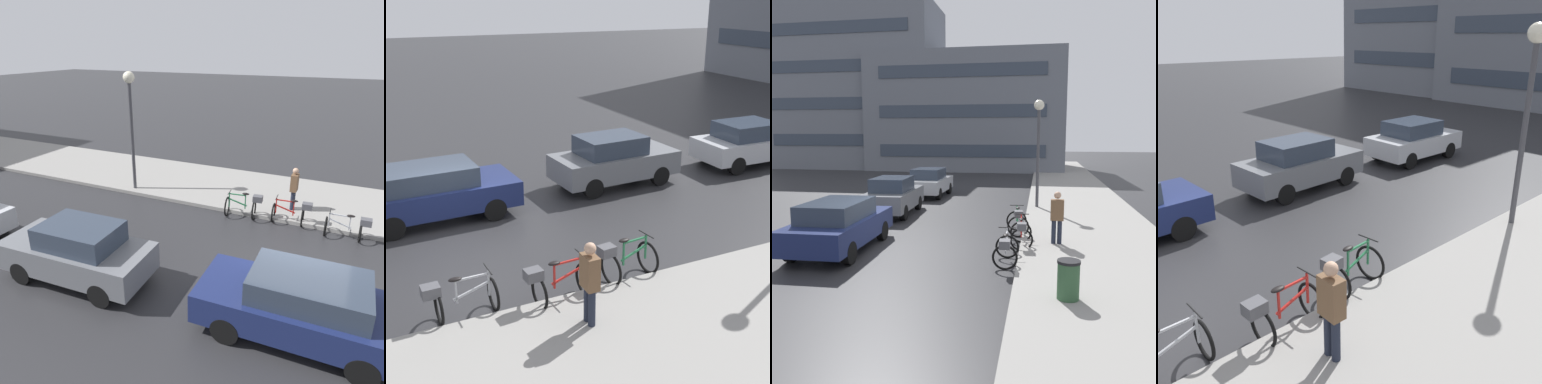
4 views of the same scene
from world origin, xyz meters
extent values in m
plane|color=#28282B|center=(0.00, 0.00, 0.00)|extent=(140.00, 140.00, 0.00)
cube|color=gray|center=(6.00, 10.00, 0.07)|extent=(4.80, 60.00, 0.14)
torus|color=black|center=(3.28, -0.31, 0.34)|extent=(0.68, 0.07, 0.68)
torus|color=black|center=(3.30, -1.38, 0.34)|extent=(0.68, 0.07, 0.68)
cube|color=#ADAFB5|center=(3.29, -1.03, 0.58)|extent=(0.04, 0.04, 0.49)
cube|color=#ADAFB5|center=(3.28, -0.39, 0.62)|extent=(0.04, 0.04, 0.56)
cube|color=#ADAFB5|center=(3.29, -0.71, 0.82)|extent=(0.05, 0.64, 0.04)
cube|color=#ADAFB5|center=(3.29, -0.74, 0.54)|extent=(0.05, 0.73, 0.26)
ellipsoid|color=black|center=(3.29, -1.03, 0.86)|extent=(0.15, 0.26, 0.07)
cylinder|color=black|center=(3.28, -0.39, 0.92)|extent=(0.50, 0.04, 0.03)
cube|color=#4C4C51|center=(3.30, -1.50, 0.73)|extent=(0.29, 0.35, 0.22)
torus|color=black|center=(3.58, 1.54, 0.35)|extent=(0.71, 0.10, 0.71)
torus|color=black|center=(3.64, 0.52, 0.35)|extent=(0.71, 0.10, 0.71)
cube|color=red|center=(3.62, 0.85, 0.62)|extent=(0.04, 0.04, 0.53)
cube|color=red|center=(3.59, 1.46, 0.65)|extent=(0.04, 0.04, 0.60)
cube|color=red|center=(3.60, 1.16, 0.88)|extent=(0.07, 0.61, 0.04)
cube|color=red|center=(3.61, 1.13, 0.57)|extent=(0.08, 0.70, 0.25)
ellipsoid|color=black|center=(3.62, 0.85, 0.92)|extent=(0.16, 0.27, 0.07)
cylinder|color=black|center=(3.59, 1.46, 0.97)|extent=(0.50, 0.06, 0.03)
cube|color=#4C4C51|center=(3.65, 0.40, 0.79)|extent=(0.30, 0.36, 0.22)
torus|color=black|center=(3.34, 3.23, 0.37)|extent=(0.75, 0.14, 0.75)
torus|color=black|center=(3.45, 2.23, 0.37)|extent=(0.75, 0.14, 0.75)
cube|color=#237042|center=(3.42, 2.56, 0.66)|extent=(0.04, 0.04, 0.56)
cube|color=#237042|center=(3.35, 3.16, 0.66)|extent=(0.04, 0.04, 0.57)
cube|color=#237042|center=(3.39, 2.86, 0.90)|extent=(0.10, 0.60, 0.04)
cube|color=#237042|center=(3.39, 2.83, 0.60)|extent=(0.11, 0.68, 0.25)
ellipsoid|color=black|center=(3.42, 2.56, 0.97)|extent=(0.17, 0.27, 0.07)
cylinder|color=black|center=(3.35, 3.16, 0.96)|extent=(0.50, 0.08, 0.03)
cube|color=#4C4C51|center=(3.47, 2.12, 0.84)|extent=(0.32, 0.37, 0.22)
cube|color=navy|center=(-1.84, -0.30, 0.67)|extent=(2.04, 4.44, 0.69)
cube|color=#2D3847|center=(-1.83, -0.48, 1.28)|extent=(1.64, 2.49, 0.53)
cylinder|color=black|center=(-2.73, 1.03, 0.32)|extent=(0.24, 0.65, 0.64)
cylinder|color=black|center=(-1.02, 1.08, 0.32)|extent=(0.24, 0.65, 0.64)
cylinder|color=black|center=(-2.65, -1.69, 0.32)|extent=(0.24, 0.65, 0.64)
cylinder|color=black|center=(-0.94, -1.64, 0.32)|extent=(0.24, 0.65, 0.64)
cube|color=slate|center=(-2.18, 5.51, 0.70)|extent=(1.98, 4.14, 0.75)
cube|color=#2D3847|center=(-2.17, 5.35, 1.36)|extent=(1.57, 2.11, 0.58)
cylinder|color=black|center=(-3.03, 6.73, 0.32)|extent=(0.25, 0.65, 0.64)
cylinder|color=black|center=(-1.44, 6.81, 0.32)|extent=(0.25, 0.65, 0.64)
cylinder|color=black|center=(-2.91, 4.22, 0.32)|extent=(0.25, 0.65, 0.64)
cylinder|color=black|center=(-1.32, 4.29, 0.32)|extent=(0.25, 0.65, 0.64)
cube|color=#B2B5BA|center=(-2.00, 11.01, 0.67)|extent=(1.94, 3.91, 0.70)
cube|color=#2D3847|center=(-2.00, 10.86, 1.30)|extent=(1.57, 2.04, 0.56)
cylinder|color=black|center=(-2.82, 12.23, 0.32)|extent=(0.23, 0.64, 0.64)
cylinder|color=black|center=(-1.14, 12.20, 0.32)|extent=(0.23, 0.64, 0.64)
cylinder|color=black|center=(-2.86, 9.82, 0.32)|extent=(0.23, 0.64, 0.64)
cylinder|color=black|center=(-1.17, 9.80, 0.32)|extent=(0.23, 0.64, 0.64)
cylinder|color=#1E2333|center=(4.61, 1.08, 0.44)|extent=(0.14, 0.14, 0.88)
cylinder|color=#1E2333|center=(4.79, 1.08, 0.44)|extent=(0.14, 0.14, 0.88)
cube|color=brown|center=(4.70, 1.08, 1.21)|extent=(0.40, 0.25, 0.65)
sphere|color=tan|center=(4.70, 1.08, 1.67)|extent=(0.22, 0.22, 0.22)
cylinder|color=#424247|center=(4.03, 7.78, 2.31)|extent=(0.14, 0.14, 4.63)
sphere|color=#F2EACC|center=(4.03, 7.78, 4.81)|extent=(0.47, 0.47, 0.47)
cylinder|color=#2D5133|center=(4.79, -3.45, 0.46)|extent=(0.46, 0.46, 0.91)
cylinder|color=black|center=(4.79, -3.45, 0.94)|extent=(0.48, 0.48, 0.06)
cube|color=slate|center=(-2.90, 30.59, 5.44)|extent=(18.24, 10.65, 10.88)
cube|color=#333D4C|center=(-2.90, 25.22, 1.96)|extent=(14.96, 0.06, 1.10)
cube|color=#333D4C|center=(-2.90, 25.22, 5.44)|extent=(14.96, 0.06, 1.10)
cube|color=#333D4C|center=(-2.90, 25.22, 8.92)|extent=(14.96, 0.06, 1.10)
cube|color=slate|center=(-14.62, 30.06, 8.00)|extent=(16.82, 8.54, 15.99)
cube|color=#333D4C|center=(-14.62, 25.75, 2.88)|extent=(13.79, 0.06, 1.10)
cube|color=#333D4C|center=(-14.62, 25.75, 6.29)|extent=(13.79, 0.06, 1.10)
cube|color=#333D4C|center=(-14.62, 25.75, 9.70)|extent=(13.79, 0.06, 1.10)
cube|color=#333D4C|center=(-14.62, 25.75, 13.11)|extent=(13.79, 0.06, 1.10)
camera|label=1|loc=(-8.81, -1.05, 6.03)|focal=35.00mm
camera|label=2|loc=(12.22, -2.82, 5.87)|focal=50.00mm
camera|label=3|loc=(4.16, -12.24, 3.59)|focal=40.00mm
camera|label=4|loc=(8.80, -2.26, 4.78)|focal=40.00mm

